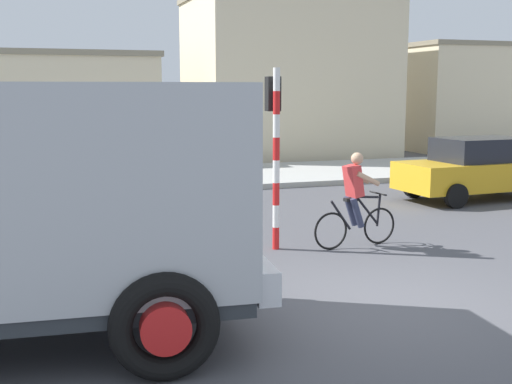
% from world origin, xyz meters
% --- Properties ---
extents(ground_plane, '(120.00, 120.00, 0.00)m').
position_xyz_m(ground_plane, '(0.00, 0.00, 0.00)').
color(ground_plane, '#4C4C51').
extents(sidewalk_far, '(80.00, 5.00, 0.16)m').
position_xyz_m(sidewalk_far, '(0.00, 12.58, 0.08)').
color(sidewalk_far, '#ADADA8').
rests_on(sidewalk_far, ground).
extents(truck_foreground, '(5.62, 3.18, 2.90)m').
position_xyz_m(truck_foreground, '(-4.61, 0.14, 1.67)').
color(truck_foreground, '#B2B7BC').
rests_on(truck_foreground, ground).
extents(cyclist, '(1.72, 0.52, 1.72)m').
position_xyz_m(cyclist, '(1.17, 3.07, 0.86)').
color(cyclist, black).
rests_on(cyclist, ground).
extents(traffic_light_pole, '(0.24, 0.43, 3.20)m').
position_xyz_m(traffic_light_pole, '(-0.24, 3.46, 2.07)').
color(traffic_light_pole, red).
rests_on(traffic_light_pole, ground).
extents(car_red_near, '(4.08, 2.04, 1.60)m').
position_xyz_m(car_red_near, '(6.51, 6.68, 0.82)').
color(car_red_near, gold).
rests_on(car_red_near, ground).
extents(car_white_mid, '(4.31, 2.72, 1.60)m').
position_xyz_m(car_white_mid, '(-4.00, 5.78, 0.82)').
color(car_white_mid, '#234C9E').
rests_on(car_white_mid, ground).
extents(pedestrian_near_kerb, '(0.34, 0.22, 1.62)m').
position_xyz_m(pedestrian_near_kerb, '(-2.59, 7.71, 0.85)').
color(pedestrian_near_kerb, '#2D334C').
rests_on(pedestrian_near_kerb, ground).
extents(building_mid_block, '(9.09, 7.66, 4.16)m').
position_xyz_m(building_mid_block, '(-4.31, 19.59, 2.08)').
color(building_mid_block, beige).
rests_on(building_mid_block, ground).
extents(building_corner_right, '(7.95, 5.98, 6.59)m').
position_xyz_m(building_corner_right, '(5.91, 18.40, 3.30)').
color(building_corner_right, beige).
rests_on(building_corner_right, ground).
extents(building_set_back, '(7.56, 5.33, 4.89)m').
position_xyz_m(building_set_back, '(15.75, 19.31, 2.45)').
color(building_set_back, beige).
rests_on(building_set_back, ground).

